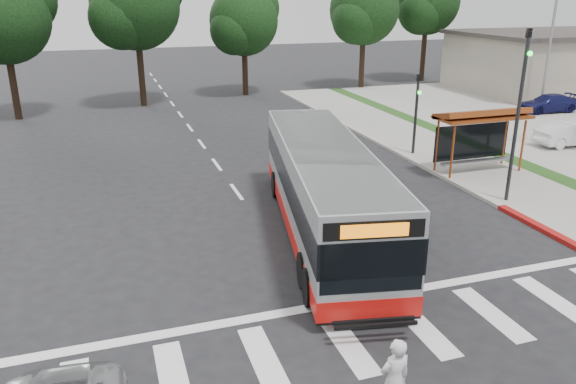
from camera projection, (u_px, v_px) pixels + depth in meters
name	position (u px, v px, depth m)	size (l,w,h in m)	color
ground	(281.00, 253.00, 17.50)	(140.00, 140.00, 0.00)	black
sidewalk_east	(443.00, 154.00, 27.89)	(4.00, 40.00, 0.12)	gray
curb_east	(407.00, 158.00, 27.30)	(0.30, 40.00, 0.15)	#9E9991
curb_east_red	(561.00, 238.00, 18.36)	(0.32, 6.00, 0.15)	maroon
commercial_building	(551.00, 63.00, 45.32)	(14.00, 10.00, 4.40)	#A29688
building_roof_cap	(556.00, 33.00, 44.52)	(14.60, 10.60, 0.30)	#383330
crosswalk_ladder	(347.00, 343.00, 13.04)	(18.00, 2.60, 0.01)	silver
bus_shelter	(481.00, 121.00, 24.48)	(4.20, 1.60, 2.86)	brown
traffic_signal_ne_tall	(520.00, 103.00, 20.38)	(0.18, 0.37, 6.50)	black
traffic_signal_ne_short	(417.00, 106.00, 27.10)	(0.18, 0.37, 4.00)	black
lot_light_mid	(554.00, 20.00, 36.93)	(1.90, 0.35, 9.01)	gray
tree_ne_a	(365.00, 8.00, 45.18)	(6.16, 5.74, 9.30)	black
tree_ne_b	(428.00, 1.00, 48.87)	(6.16, 5.74, 10.02)	black
tree_north_a	(136.00, 3.00, 37.88)	(6.60, 6.15, 10.17)	black
tree_north_b	(244.00, 20.00, 42.46)	(5.72, 5.33, 8.43)	black
tree_north_c	(4.00, 16.00, 33.92)	(6.16, 5.74, 9.30)	black
transit_bus	(324.00, 191.00, 18.44)	(2.55, 11.77, 3.04)	#A6A8AA
pedestrian	(394.00, 380.00, 10.46)	(0.64, 0.42, 1.76)	silver
dark_sedan	(370.00, 206.00, 19.33)	(2.02, 4.97, 1.44)	black
parked_car_1	(571.00, 134.00, 29.14)	(1.34, 3.83, 1.26)	silver
parked_car_3	(548.00, 103.00, 37.25)	(1.64, 4.02, 1.17)	#15174A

